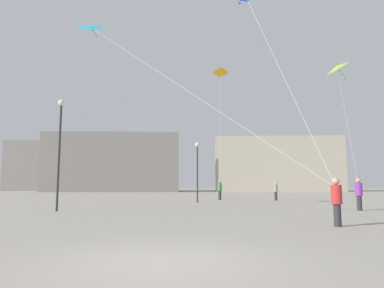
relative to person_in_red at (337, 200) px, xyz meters
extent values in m
plane|color=#9E9689|center=(-5.33, -5.76, -0.91)|extent=(300.00, 300.00, 0.00)
cylinder|color=#2D2D33|center=(0.00, 0.00, -0.53)|extent=(0.25, 0.25, 0.76)
cylinder|color=red|center=(0.00, 0.00, 0.17)|extent=(0.36, 0.36, 0.66)
sphere|color=tan|center=(0.00, 0.00, 0.63)|extent=(0.25, 0.25, 0.25)
cylinder|color=#2D2D33|center=(2.06, 20.77, -0.52)|extent=(0.25, 0.25, 0.77)
cylinder|color=gray|center=(2.06, 20.77, 0.20)|extent=(0.37, 0.37, 0.67)
sphere|color=tan|center=(2.06, 20.77, 0.66)|extent=(0.25, 0.25, 0.25)
cylinder|color=#2D2D33|center=(-3.11, 21.60, -0.49)|extent=(0.27, 0.27, 0.84)
cylinder|color=#388C47|center=(-3.11, 21.60, 0.30)|extent=(0.40, 0.40, 0.73)
sphere|color=tan|center=(-3.11, 21.60, 0.80)|extent=(0.27, 0.27, 0.27)
cylinder|color=#2D2D33|center=(4.04, 7.67, -0.50)|extent=(0.27, 0.27, 0.82)
cylinder|color=purple|center=(4.04, 7.67, 0.26)|extent=(0.39, 0.39, 0.71)
sphere|color=tan|center=(4.04, 7.67, 0.75)|extent=(0.27, 0.27, 0.27)
sphere|color=blue|center=(-2.83, 2.81, 8.87)|extent=(0.10, 0.10, 0.10)
sphere|color=blue|center=(-2.92, 2.70, 8.66)|extent=(0.10, 0.10, 0.10)
cylinder|color=silver|center=(-1.33, 1.51, 4.84)|extent=(2.68, 3.04, 8.90)
cone|color=#8CD12D|center=(2.76, 6.56, 6.93)|extent=(1.47, 1.56, 0.84)
sphere|color=#8CD12D|center=(2.90, 6.58, 6.72)|extent=(0.10, 0.10, 0.10)
sphere|color=#8CD12D|center=(3.04, 6.59, 6.51)|extent=(0.10, 0.10, 0.10)
sphere|color=#8CD12D|center=(3.18, 6.61, 6.30)|extent=(0.10, 0.10, 0.10)
cylinder|color=silver|center=(3.40, 7.12, 3.66)|extent=(1.30, 1.13, 6.55)
pyramid|color=#1EB2C6|center=(-11.85, 9.00, 10.64)|extent=(1.60, 1.06, 0.62)
sphere|color=#1EB2C6|center=(-11.72, 8.99, 10.41)|extent=(0.10, 0.10, 0.10)
sphere|color=#1EB2C6|center=(-11.58, 8.97, 10.20)|extent=(0.10, 0.10, 0.10)
sphere|color=#1EB2C6|center=(-11.44, 8.94, 9.99)|extent=(0.10, 0.10, 0.10)
cylinder|color=silver|center=(-5.93, 4.51, 5.50)|extent=(11.87, 9.04, 10.24)
pyramid|color=yellow|center=(-2.66, 26.33, 13.21)|extent=(1.40, 0.66, 0.74)
sphere|color=yellow|center=(-2.56, 26.20, 12.99)|extent=(0.10, 0.10, 0.10)
sphere|color=yellow|center=(-2.46, 26.10, 12.78)|extent=(0.10, 0.10, 0.10)
sphere|color=yellow|center=(-2.36, 26.00, 12.57)|extent=(0.10, 0.10, 0.10)
cylinder|color=silver|center=(-2.88, 23.95, 6.79)|extent=(0.46, 4.72, 12.81)
cube|color=gray|center=(-42.33, 74.19, 5.09)|extent=(20.83, 11.44, 12.00)
cube|color=gray|center=(-24.33, 64.60, 5.18)|extent=(28.96, 17.03, 12.18)
cube|color=#B2A893|center=(11.67, 68.71, 5.05)|extent=(27.64, 12.88, 11.92)
cylinder|color=#2D2D30|center=(-12.49, 6.46, 1.99)|extent=(0.12, 0.12, 5.80)
sphere|color=#EAE5C6|center=(-12.49, 6.46, 5.04)|extent=(0.36, 0.36, 0.36)
cylinder|color=#2D2D30|center=(-5.14, 16.18, 1.36)|extent=(0.12, 0.12, 4.55)
sphere|color=#EAE5C6|center=(-5.14, 16.18, 3.79)|extent=(0.36, 0.36, 0.36)
camera|label=1|loc=(-4.51, -12.31, 0.49)|focal=32.76mm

